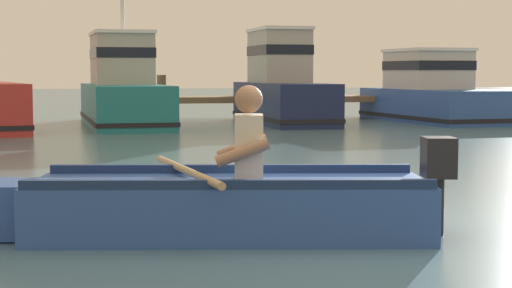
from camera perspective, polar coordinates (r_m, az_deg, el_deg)
name	(u,v)px	position (r m, az deg, el deg)	size (l,w,h in m)	color
ground_plane	(382,225)	(7.32, 8.41, -5.39)	(120.00, 120.00, 0.00)	slate
wooden_dock	(403,98)	(24.60, 9.80, 3.05)	(14.69, 1.64, 1.22)	brown
rowboat_with_person	(221,204)	(6.75, -2.36, -4.03)	(3.71, 2.08, 1.19)	#2D519E
moored_boat_teal	(123,90)	(20.99, -8.86, 3.56)	(1.96, 5.75, 4.61)	#1E727A
moored_boat_navy	(282,88)	(21.48, 1.76, 3.76)	(1.66, 4.80, 2.41)	#19234C
moored_boat_blue	(433,94)	(22.81, 11.75, 3.27)	(2.48, 5.17, 1.91)	#2D519E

